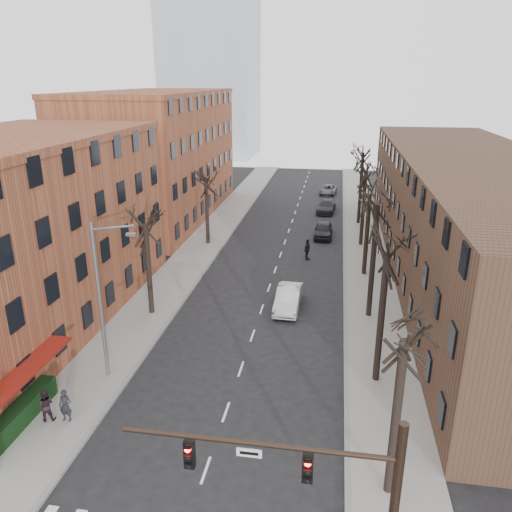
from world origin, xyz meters
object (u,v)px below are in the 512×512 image
at_px(parked_car_near, 323,230).
at_px(pedestrian_a, 65,406).
at_px(parked_car_mid, 326,206).
at_px(silver_sedan, 288,298).

distance_m(parked_car_near, pedestrian_a, 34.23).
height_order(parked_car_near, parked_car_mid, parked_car_near).
bearing_deg(parked_car_near, parked_car_mid, 91.02).
distance_m(silver_sedan, parked_car_mid, 28.41).
height_order(silver_sedan, pedestrian_a, pedestrian_a).
xyz_separation_m(parked_car_mid, pedestrian_a, (-11.23, -42.85, 0.26)).
relative_size(parked_car_near, pedestrian_a, 2.72).
distance_m(silver_sedan, pedestrian_a, 17.24).
bearing_deg(parked_car_mid, parked_car_near, -85.33).
distance_m(parked_car_mid, pedestrian_a, 44.30).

